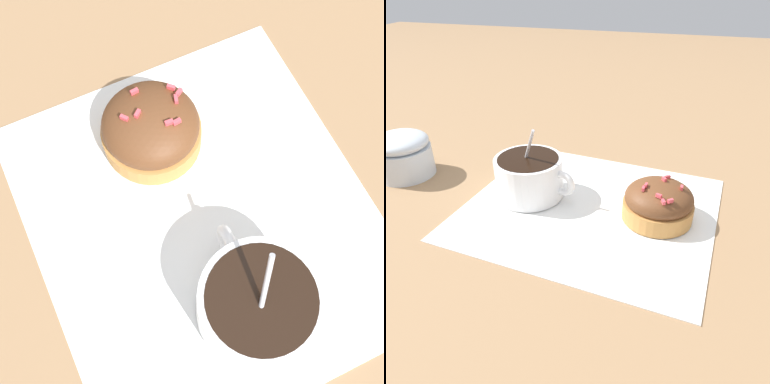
# 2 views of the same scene
# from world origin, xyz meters

# --- Properties ---
(ground_plane) EXTENTS (3.00, 3.00, 0.00)m
(ground_plane) POSITION_xyz_m (0.00, 0.00, 0.00)
(ground_plane) COLOR #93704C
(paper_napkin) EXTENTS (0.35, 0.31, 0.00)m
(paper_napkin) POSITION_xyz_m (0.00, 0.00, 0.00)
(paper_napkin) COLOR white
(paper_napkin) RESTS_ON ground_plane
(coffee_cup) EXTENTS (0.11, 0.09, 0.10)m
(coffee_cup) POSITION_xyz_m (0.09, -0.01, 0.03)
(coffee_cup) COLOR white
(coffee_cup) RESTS_ON paper_napkin
(frosted_pastry) EXTENTS (0.09, 0.09, 0.05)m
(frosted_pastry) POSITION_xyz_m (-0.09, 0.00, 0.03)
(frosted_pastry) COLOR #C18442
(frosted_pastry) RESTS_ON paper_napkin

